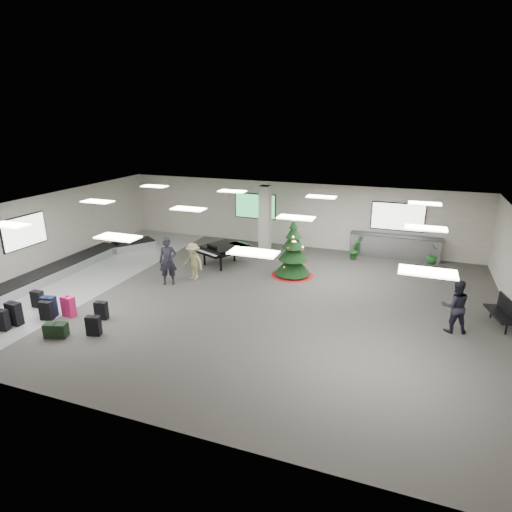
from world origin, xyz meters
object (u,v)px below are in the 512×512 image
(pink_suitcase, at_px, (68,306))
(traveler_a, at_px, (168,261))
(baggage_carousel, at_px, (69,267))
(potted_plant_left, at_px, (355,250))
(christmas_tree, at_px, (293,256))
(grand_piano, at_px, (222,249))
(service_counter, at_px, (394,247))
(traveler_bench, at_px, (455,306))
(potted_plant_right, at_px, (432,254))
(bench, at_px, (504,311))
(traveler_b, at_px, (193,262))

(pink_suitcase, height_order, traveler_a, traveler_a)
(baggage_carousel, bearing_deg, potted_plant_left, 27.74)
(baggage_carousel, height_order, christmas_tree, christmas_tree)
(grand_piano, distance_m, traveler_a, 3.01)
(pink_suitcase, bearing_deg, service_counter, 52.36)
(traveler_a, relative_size, traveler_bench, 1.11)
(potted_plant_right, bearing_deg, christmas_tree, -146.61)
(pink_suitcase, relative_size, bench, 0.47)
(pink_suitcase, height_order, traveler_bench, traveler_bench)
(potted_plant_left, bearing_deg, baggage_carousel, -152.26)
(service_counter, relative_size, traveler_b, 2.66)
(traveler_b, xyz_separation_m, potted_plant_left, (5.76, 4.80, -0.32))
(bench, xyz_separation_m, potted_plant_right, (-1.95, 5.70, -0.06))
(pink_suitcase, relative_size, christmas_tree, 0.28)
(traveler_bench, bearing_deg, traveler_b, -21.47)
(traveler_bench, bearing_deg, bench, -163.56)
(bench, distance_m, potted_plant_left, 7.32)
(bench, height_order, traveler_a, traveler_a)
(baggage_carousel, height_order, potted_plant_left, potted_plant_left)
(traveler_a, height_order, potted_plant_left, traveler_a)
(pink_suitcase, height_order, grand_piano, grand_piano)
(christmas_tree, height_order, traveler_bench, christmas_tree)
(grand_piano, bearing_deg, potted_plant_left, 51.48)
(baggage_carousel, distance_m, traveler_a, 4.78)
(potted_plant_left, distance_m, potted_plant_right, 3.39)
(christmas_tree, distance_m, traveler_a, 5.04)
(traveler_a, height_order, traveler_b, traveler_a)
(bench, relative_size, traveler_b, 0.99)
(baggage_carousel, distance_m, service_counter, 14.50)
(pink_suitcase, xyz_separation_m, potted_plant_right, (11.40, 9.84, 0.11))
(service_counter, bearing_deg, baggage_carousel, -152.33)
(pink_suitcase, height_order, potted_plant_right, potted_plant_right)
(service_counter, relative_size, bench, 2.70)
(baggage_carousel, relative_size, bench, 6.46)
(baggage_carousel, xyz_separation_m, christmas_tree, (9.02, 2.90, 0.65))
(pink_suitcase, distance_m, traveler_b, 4.99)
(grand_piano, distance_m, traveler_b, 2.07)
(service_counter, distance_m, traveler_b, 9.36)
(baggage_carousel, height_order, pink_suitcase, pink_suitcase)
(pink_suitcase, relative_size, potted_plant_right, 0.79)
(grand_piano, bearing_deg, traveler_bench, 5.20)
(pink_suitcase, bearing_deg, baggage_carousel, 139.27)
(grand_piano, distance_m, bench, 10.94)
(traveler_a, distance_m, potted_plant_left, 8.54)
(bench, bearing_deg, baggage_carousel, 169.43)
(service_counter, bearing_deg, traveler_b, -142.74)
(christmas_tree, relative_size, grand_piano, 1.12)
(traveler_b, relative_size, traveler_bench, 0.90)
(christmas_tree, distance_m, potted_plant_left, 3.68)
(grand_piano, distance_m, traveler_bench, 9.73)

